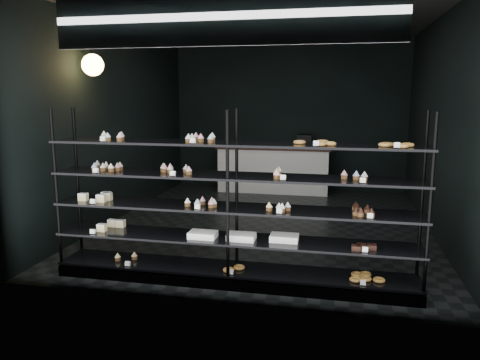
# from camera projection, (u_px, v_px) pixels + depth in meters

# --- Properties ---
(room) EXTENTS (5.01, 6.01, 3.20)m
(room) POSITION_uv_depth(u_px,v_px,m) (268.00, 124.00, 7.28)
(room) COLOR black
(room) RESTS_ON ground
(display_shelf) EXTENTS (4.00, 0.50, 1.91)m
(display_shelf) POSITION_uv_depth(u_px,v_px,m) (230.00, 227.00, 5.11)
(display_shelf) COLOR black
(display_shelf) RESTS_ON room
(signage) EXTENTS (3.30, 0.05, 0.50)m
(signage) POSITION_uv_depth(u_px,v_px,m) (221.00, 18.00, 4.25)
(signage) COLOR #0D1745
(signage) RESTS_ON room
(pendant_lamp) EXTENTS (0.29, 0.29, 0.87)m
(pendant_lamp) POSITION_uv_depth(u_px,v_px,m) (93.00, 65.00, 6.30)
(pendant_lamp) COLOR black
(pendant_lamp) RESTS_ON room
(service_counter) EXTENTS (2.39, 0.65, 1.23)m
(service_counter) POSITION_uv_depth(u_px,v_px,m) (274.00, 168.00, 9.93)
(service_counter) COLOR silver
(service_counter) RESTS_ON room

